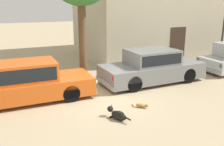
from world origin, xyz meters
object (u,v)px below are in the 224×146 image
object	(u,v)px
stray_cat	(142,106)
parked_sedan_nearest	(27,82)
parked_sedan_second	(152,66)
stray_dog_spotted	(117,114)

from	to	relation	value
stray_cat	parked_sedan_nearest	bearing A→B (deg)	-170.40
parked_sedan_second	stray_cat	xyz separation A→B (m)	(-1.89, -2.32, -0.66)
parked_sedan_nearest	stray_dog_spotted	size ratio (longest dim) A/B	5.24
parked_sedan_nearest	parked_sedan_second	distance (m)	5.35
stray_dog_spotted	stray_cat	bearing A→B (deg)	-91.37
parked_sedan_nearest	stray_dog_spotted	distance (m)	3.64
parked_sedan_nearest	parked_sedan_second	xyz separation A→B (m)	(5.35, 0.02, 0.01)
parked_sedan_second	stray_cat	distance (m)	3.06
parked_sedan_second	stray_dog_spotted	bearing A→B (deg)	-138.21
parked_sedan_nearest	stray_cat	size ratio (longest dim) A/B	9.43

